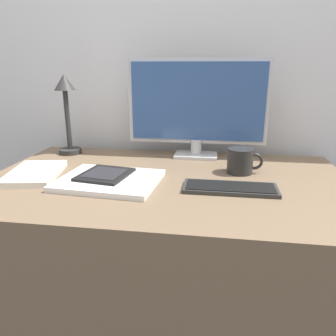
{
  "coord_description": "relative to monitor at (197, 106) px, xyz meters",
  "views": [
    {
      "loc": [
        0.16,
        -0.89,
        1.1
      ],
      "look_at": [
        0.02,
        0.05,
        0.8
      ],
      "focal_mm": 35.0,
      "sensor_mm": 36.0,
      "label": 1
    }
  ],
  "objects": [
    {
      "name": "wall_back",
      "position": [
        -0.08,
        0.15,
        0.25
      ],
      "size": [
        3.6,
        0.05,
        2.4
      ],
      "color": "silver",
      "rests_on": "ground_plane"
    },
    {
      "name": "desk",
      "position": [
        -0.08,
        -0.29,
        -0.58
      ],
      "size": [
        1.2,
        0.74,
        0.74
      ],
      "color": "brown",
      "rests_on": "ground_plane"
    },
    {
      "name": "notebook",
      "position": [
        -0.52,
        -0.34,
        -0.2
      ],
      "size": [
        0.2,
        0.27,
        0.02
      ],
      "color": "silver",
      "rests_on": "desk"
    },
    {
      "name": "laptop",
      "position": [
        -0.25,
        -0.36,
        -0.2
      ],
      "size": [
        0.33,
        0.27,
        0.02
      ],
      "color": "silver",
      "rests_on": "desk"
    },
    {
      "name": "desk_lamp",
      "position": [
        -0.54,
        -0.03,
        -0.0
      ],
      "size": [
        0.09,
        0.09,
        0.33
      ],
      "color": "#282828",
      "rests_on": "desk"
    },
    {
      "name": "monitor",
      "position": [
        0.0,
        0.0,
        0.0
      ],
      "size": [
        0.55,
        0.11,
        0.39
      ],
      "color": "#B7B7BC",
      "rests_on": "desk"
    },
    {
      "name": "keyboard",
      "position": [
        0.13,
        -0.37,
        -0.2
      ],
      "size": [
        0.28,
        0.11,
        0.01
      ],
      "color": "#282828",
      "rests_on": "desk"
    },
    {
      "name": "coffee_mug",
      "position": [
        0.17,
        -0.19,
        -0.16
      ],
      "size": [
        0.12,
        0.09,
        0.09
      ],
      "color": "black",
      "rests_on": "desk"
    },
    {
      "name": "ereader",
      "position": [
        -0.27,
        -0.35,
        -0.19
      ],
      "size": [
        0.17,
        0.18,
        0.01
      ],
      "color": "black",
      "rests_on": "laptop"
    }
  ]
}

